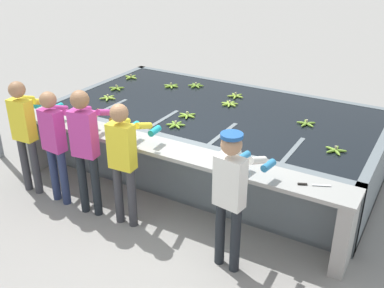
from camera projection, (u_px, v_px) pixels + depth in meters
name	position (u px, v px, depth m)	size (l,w,h in m)	color
ground_plane	(154.00, 216.00, 5.90)	(80.00, 80.00, 0.00)	gray
wash_tank	(217.00, 137.00, 7.07)	(4.89, 2.65, 0.94)	slate
work_ledge	(163.00, 165.00, 5.79)	(4.89, 0.45, 0.94)	#9E9E99
worker_0	(26.00, 127.00, 6.10)	(0.43, 0.72, 1.64)	#38383D
worker_1	(56.00, 138.00, 5.87)	(0.44, 0.72, 1.59)	navy
worker_2	(86.00, 141.00, 5.58)	(0.47, 0.74, 1.71)	#1E2328
worker_3	(124.00, 154.00, 5.39)	(0.44, 0.72, 1.62)	#38383D
worker_4	(231.00, 189.00, 4.64)	(0.47, 0.74, 1.63)	#1E2328
banana_bunch_floating_0	(230.00, 104.00, 7.01)	(0.28, 0.28, 0.08)	#93BC3D
banana_bunch_floating_1	(176.00, 125.00, 6.25)	(0.27, 0.28, 0.08)	#75A333
banana_bunch_floating_2	(196.00, 85.00, 7.83)	(0.27, 0.28, 0.08)	#75A333
banana_bunch_floating_3	(236.00, 96.00, 7.34)	(0.27, 0.28, 0.08)	#93BC3D
banana_bunch_floating_4	(187.00, 115.00, 6.57)	(0.28, 0.27, 0.08)	#7FAD33
banana_bunch_floating_5	(171.00, 86.00, 7.81)	(0.28, 0.27, 0.08)	#7FAD33
banana_bunch_floating_6	(335.00, 150.00, 5.53)	(0.28, 0.26, 0.08)	#75A333
banana_bunch_floating_7	(108.00, 98.00, 7.26)	(0.28, 0.27, 0.08)	#9EC642
banana_bunch_floating_8	(131.00, 77.00, 8.28)	(0.28, 0.28, 0.08)	#9EC642
banana_bunch_floating_9	(116.00, 88.00, 7.70)	(0.28, 0.27, 0.08)	#7FAD33
banana_bunch_floating_10	(306.00, 123.00, 6.30)	(0.27, 0.28, 0.08)	#75A333
knife_0	(309.00, 184.00, 4.80)	(0.33, 0.17, 0.02)	silver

